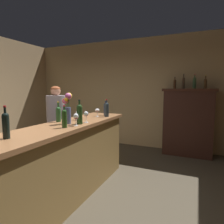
# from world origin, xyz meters

# --- Properties ---
(floor) EXTENTS (7.73, 7.73, 0.00)m
(floor) POSITION_xyz_m (0.00, 0.00, 0.00)
(floor) COLOR #453D2F
(floor) RESTS_ON ground
(wall_back) EXTENTS (5.62, 0.12, 2.86)m
(wall_back) POSITION_xyz_m (0.00, 3.03, 1.43)
(wall_back) COLOR tan
(wall_back) RESTS_ON ground
(bar_counter) EXTENTS (0.65, 3.20, 1.06)m
(bar_counter) POSITION_xyz_m (0.22, -0.20, 0.54)
(bar_counter) COLOR olive
(bar_counter) RESTS_ON ground
(display_cabinet) EXTENTS (1.15, 0.47, 1.55)m
(display_cabinet) POSITION_xyz_m (1.67, 2.71, 0.81)
(display_cabinet) COLOR #371D16
(display_cabinet) RESTS_ON ground
(wine_bottle_rose) EXTENTS (0.08, 0.08, 0.31)m
(wine_bottle_rose) POSITION_xyz_m (0.42, 0.96, 1.20)
(wine_bottle_rose) COLOR #232F36
(wine_bottle_rose) RESTS_ON bar_counter
(wine_bottle_malbec) EXTENTS (0.07, 0.07, 0.33)m
(wine_bottle_malbec) POSITION_xyz_m (0.18, -0.81, 1.21)
(wine_bottle_malbec) COLOR black
(wine_bottle_malbec) RESTS_ON bar_counter
(wine_bottle_pinot) EXTENTS (0.08, 0.08, 0.34)m
(wine_bottle_pinot) POSITION_xyz_m (0.39, 0.16, 1.21)
(wine_bottle_pinot) COLOR #203B19
(wine_bottle_pinot) RESTS_ON bar_counter
(wine_bottle_merlot) EXTENTS (0.08, 0.08, 0.29)m
(wine_bottle_merlot) POSITION_xyz_m (0.33, 1.11, 1.19)
(wine_bottle_merlot) COLOR #1D243D
(wine_bottle_merlot) RESTS_ON bar_counter
(wine_bottle_chardonnay) EXTENTS (0.07, 0.07, 0.30)m
(wine_bottle_chardonnay) POSITION_xyz_m (0.00, 0.19, 1.19)
(wine_bottle_chardonnay) COLOR #275227
(wine_bottle_chardonnay) RESTS_ON bar_counter
(wine_bottle_riesling) EXTENTS (0.06, 0.06, 0.28)m
(wine_bottle_riesling) POSITION_xyz_m (0.36, -0.14, 1.19)
(wine_bottle_riesling) COLOR #1E3F17
(wine_bottle_riesling) RESTS_ON bar_counter
(wine_glass_front) EXTENTS (0.08, 0.08, 0.14)m
(wine_glass_front) POSITION_xyz_m (0.27, 0.90, 1.17)
(wine_glass_front) COLOR white
(wine_glass_front) RESTS_ON bar_counter
(wine_glass_mid) EXTENTS (0.07, 0.07, 0.16)m
(wine_glass_mid) POSITION_xyz_m (0.40, 0.30, 1.18)
(wine_glass_mid) COLOR white
(wine_glass_mid) RESTS_ON bar_counter
(wine_glass_rear) EXTENTS (0.08, 0.08, 0.14)m
(wine_glass_rear) POSITION_xyz_m (0.17, 0.46, 1.16)
(wine_glass_rear) COLOR white
(wine_glass_rear) RESTS_ON bar_counter
(wine_glass_spare) EXTENTS (0.07, 0.07, 0.17)m
(wine_glass_spare) POSITION_xyz_m (0.42, 0.02, 1.18)
(wine_glass_spare) COLOR white
(wine_glass_spare) RESTS_ON bar_counter
(flower_arrangement) EXTENTS (0.13, 0.13, 0.43)m
(flower_arrangement) POSITION_xyz_m (0.22, 0.11, 1.30)
(flower_arrangement) COLOR #414A72
(flower_arrangement) RESTS_ON bar_counter
(display_bottle_left) EXTENTS (0.06, 0.06, 0.27)m
(display_bottle_left) POSITION_xyz_m (1.35, 2.71, 1.67)
(display_bottle_left) COLOR #472915
(display_bottle_left) RESTS_ON display_cabinet
(display_bottle_midleft) EXTENTS (0.06, 0.06, 0.33)m
(display_bottle_midleft) POSITION_xyz_m (1.54, 2.71, 1.69)
(display_bottle_midleft) COLOR #412F20
(display_bottle_midleft) RESTS_ON display_cabinet
(display_bottle_center) EXTENTS (0.07, 0.07, 0.32)m
(display_bottle_center) POSITION_xyz_m (1.77, 2.71, 1.69)
(display_bottle_center) COLOR #2F492B
(display_bottle_center) RESTS_ON display_cabinet
(display_bottle_midright) EXTENTS (0.06, 0.06, 0.29)m
(display_bottle_midright) POSITION_xyz_m (1.99, 2.71, 1.67)
(display_bottle_midright) COLOR #4E3017
(display_bottle_midright) RESTS_ON display_cabinet
(patron_redhead) EXTENTS (0.40, 0.40, 1.60)m
(patron_redhead) POSITION_xyz_m (-0.82, 1.12, 0.87)
(patron_redhead) COLOR #252728
(patron_redhead) RESTS_ON ground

